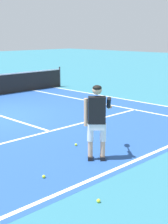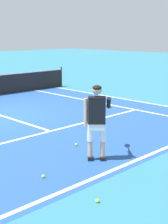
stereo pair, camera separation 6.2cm
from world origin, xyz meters
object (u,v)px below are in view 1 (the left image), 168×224
tennis_ball_near_feet (98,201)px  tennis_ball_mid_court (44,177)px  tennis_player (97,117)px  tennis_ball_by_baseline (76,145)px

tennis_ball_near_feet → tennis_ball_mid_court: same height
tennis_player → tennis_ball_mid_court: size_ratio=25.95×
tennis_ball_near_feet → tennis_ball_by_baseline: bearing=53.7°
tennis_ball_mid_court → tennis_ball_by_baseline: bearing=28.3°
tennis_ball_near_feet → tennis_ball_mid_court: size_ratio=1.00×
tennis_player → tennis_ball_near_feet: 2.23m
tennis_ball_near_feet → tennis_ball_by_baseline: size_ratio=1.00×
tennis_ball_near_feet → tennis_ball_mid_court: 1.44m
tennis_ball_near_feet → tennis_ball_by_baseline: (1.78, 2.42, 0.00)m
tennis_ball_near_feet → tennis_player: bearing=43.8°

